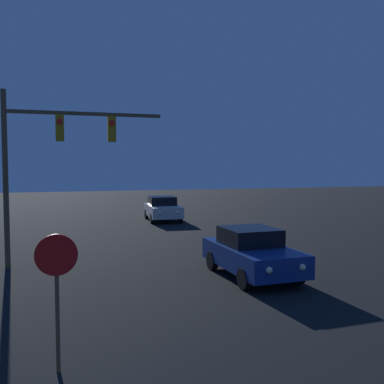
# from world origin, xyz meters

# --- Properties ---
(car_near) EXTENTS (2.01, 4.02, 1.50)m
(car_near) POSITION_xyz_m (1.42, 14.11, 0.75)
(car_near) COLOR navy
(car_near) RESTS_ON ground_plane
(car_far) EXTENTS (2.08, 4.05, 1.50)m
(car_far) POSITION_xyz_m (1.87, 28.02, 0.75)
(car_far) COLOR beige
(car_far) RESTS_ON ground_plane
(traffic_signal_mast) EXTENTS (5.37, 0.30, 5.96)m
(traffic_signal_mast) POSITION_xyz_m (-4.56, 17.54, 4.01)
(traffic_signal_mast) COLOR brown
(traffic_signal_mast) RESTS_ON ground_plane
(stop_sign) EXTENTS (0.69, 0.07, 2.33)m
(stop_sign) POSITION_xyz_m (-4.33, 9.41, 1.62)
(stop_sign) COLOR brown
(stop_sign) RESTS_ON ground_plane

